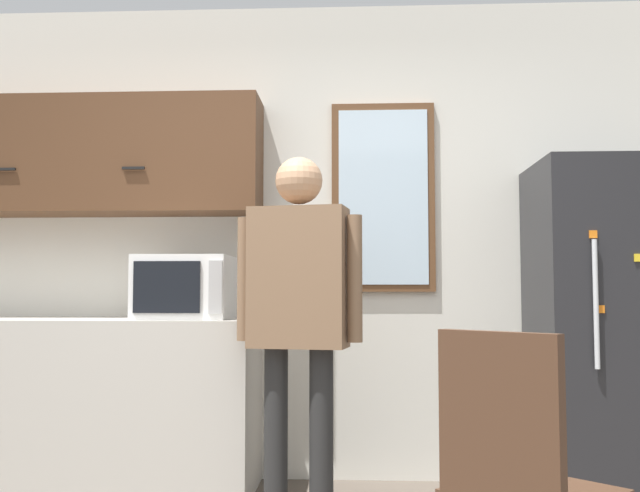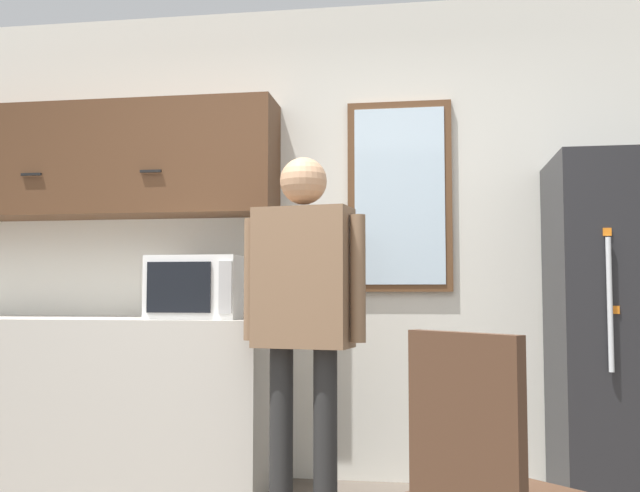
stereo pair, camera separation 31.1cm
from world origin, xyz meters
name	(u,v)px [view 2 (the right image)]	position (x,y,z in m)	size (l,w,h in m)	color
back_wall	(315,239)	(0.00, 2.11, 1.35)	(6.00, 0.06, 2.70)	silver
counter	(88,401)	(-1.20, 1.77, 0.45)	(2.01, 0.63, 0.90)	#BCB7AD
upper_cabinets	(105,161)	(-1.20, 1.92, 1.80)	(2.01, 0.35, 0.64)	#51331E
microwave	(200,288)	(-0.55, 1.72, 1.07)	(0.47, 0.43, 0.33)	white
person	(303,296)	(0.07, 1.35, 1.02)	(0.59, 0.29, 1.67)	black
chair	(490,479)	(0.81, 0.20, 0.51)	(0.60, 0.60, 0.93)	#472D1E
window	(399,196)	(0.49, 2.07, 1.58)	(0.58, 0.05, 1.07)	brown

